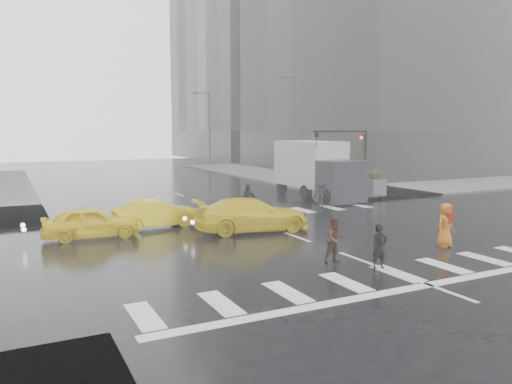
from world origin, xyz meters
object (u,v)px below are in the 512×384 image
traffic_signal_pole (353,150)px  box_truck (318,168)px  pedestrian_brown (336,239)px  taxi_mid (157,214)px  pedestrian_orange (446,225)px  taxi_front (91,222)px

traffic_signal_pole → box_truck: bearing=131.3°
pedestrian_brown → taxi_mid: pedestrian_brown is taller
traffic_signal_pole → pedestrian_orange: bearing=-111.7°
pedestrian_orange → box_truck: 14.16m
traffic_signal_pole → box_truck: (-1.51, 1.72, -1.22)m
pedestrian_orange → box_truck: box_truck is taller
pedestrian_brown → taxi_front: pedestrian_brown is taller
box_truck → traffic_signal_pole: bearing=-50.2°
taxi_front → pedestrian_orange: bearing=-119.0°
taxi_front → taxi_mid: bearing=-68.3°
pedestrian_orange → taxi_mid: (-8.92, 8.71, -0.20)m
pedestrian_orange → taxi_mid: size_ratio=0.43×
taxi_front → taxi_mid: 3.21m
pedestrian_orange → taxi_mid: bearing=132.4°
pedestrian_brown → pedestrian_orange: pedestrian_orange is taller
taxi_front → box_truck: bearing=-64.7°
box_truck → pedestrian_brown: bearing=-123.1°
traffic_signal_pole → taxi_mid: traffic_signal_pole is taller
pedestrian_brown → box_truck: (8.44, 13.72, 1.21)m
traffic_signal_pole → taxi_front: bearing=-165.7°
box_truck → taxi_mid: bearing=-159.1°
traffic_signal_pole → taxi_mid: (-13.71, -3.30, -2.56)m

